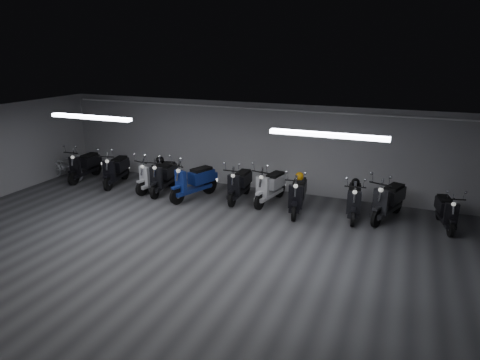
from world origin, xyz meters
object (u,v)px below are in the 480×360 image
at_px(scooter_3, 163,171).
at_px(helmet_0, 160,160).
at_px(scooter_9, 389,194).
at_px(scooter_10, 447,206).
at_px(scooter_4, 193,176).
at_px(helmet_2, 356,182).
at_px(scooter_6, 270,181).
at_px(bicycle, 65,164).
at_px(scooter_1, 115,165).
at_px(helmet_1, 300,176).
at_px(scooter_0, 84,161).
at_px(scooter_8, 355,195).
at_px(scooter_2, 155,171).
at_px(scooter_5, 239,179).
at_px(scooter_7, 298,189).

xyz_separation_m(scooter_3, helmet_0, (-0.29, 0.31, 0.26)).
height_order(scooter_9, scooter_10, scooter_9).
distance_m(scooter_4, helmet_2, 4.74).
relative_size(scooter_6, helmet_2, 7.97).
height_order(bicycle, helmet_0, helmet_0).
bearing_deg(scooter_3, scooter_1, 171.41).
xyz_separation_m(scooter_6, helmet_2, (2.42, 0.02, 0.25)).
distance_m(scooter_3, helmet_1, 4.37).
relative_size(scooter_0, scooter_4, 0.94).
xyz_separation_m(scooter_6, scooter_9, (3.31, -0.02, 0.03)).
bearing_deg(helmet_0, scooter_10, 0.17).
bearing_deg(scooter_1, helmet_1, -11.43).
bearing_deg(bicycle, scooter_10, -81.14).
bearing_deg(scooter_4, scooter_8, 23.64).
bearing_deg(scooter_3, scooter_9, -3.60).
xyz_separation_m(scooter_0, scooter_1, (1.37, -0.03, 0.01)).
distance_m(scooter_9, scooter_10, 1.41).
relative_size(scooter_2, scooter_5, 1.00).
xyz_separation_m(scooter_5, helmet_2, (3.36, 0.13, 0.26)).
height_order(scooter_5, scooter_10, scooter_5).
bearing_deg(scooter_7, scooter_4, 174.26).
xyz_separation_m(scooter_1, helmet_1, (6.25, 0.12, 0.28)).
relative_size(scooter_7, scooter_8, 1.05).
height_order(scooter_5, scooter_7, scooter_7).
bearing_deg(scooter_5, scooter_7, -10.61).
bearing_deg(helmet_1, scooter_0, -179.34).
xyz_separation_m(scooter_7, helmet_1, (-0.03, 0.26, 0.29)).
bearing_deg(scooter_8, helmet_1, 171.72).
bearing_deg(scooter_0, scooter_10, -3.56).
bearing_deg(helmet_1, scooter_1, -178.89).
xyz_separation_m(scooter_7, bicycle, (-8.35, 0.01, -0.16)).
relative_size(scooter_1, scooter_8, 1.06).
relative_size(scooter_9, bicycle, 1.16).
distance_m(scooter_5, helmet_0, 2.82).
distance_m(scooter_6, helmet_1, 0.97).
xyz_separation_m(scooter_7, scooter_10, (3.77, 0.40, -0.10)).
xyz_separation_m(scooter_3, scooter_6, (3.45, 0.36, -0.02)).
bearing_deg(scooter_3, helmet_2, -2.72).
bearing_deg(scooter_3, scooter_10, -4.10).
distance_m(scooter_0, scooter_9, 10.02).
height_order(scooter_5, helmet_2, scooter_5).
distance_m(scooter_1, scooter_6, 5.35).
distance_m(scooter_2, scooter_10, 8.51).
relative_size(scooter_8, helmet_1, 7.19).
relative_size(scooter_1, scooter_2, 1.04).
bearing_deg(helmet_2, scooter_1, -177.70).
relative_size(scooter_2, scooter_8, 1.02).
relative_size(scooter_2, bicycle, 1.09).
distance_m(scooter_1, helmet_1, 6.26).
relative_size(scooter_3, helmet_0, 7.19).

